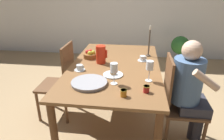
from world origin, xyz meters
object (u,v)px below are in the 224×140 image
(jam_jar_amber, at_px, (124,93))
(jam_jar_red, at_px, (146,89))
(chair_person_side, at_px, (177,101))
(fruit_bowl, at_px, (90,55))
(teacup_near_person, at_px, (80,68))
(bread_plate, at_px, (113,74))
(potted_plant, at_px, (180,49))
(chair_opposite, at_px, (61,80))
(serving_tray, at_px, (89,83))
(wine_glass_water, at_px, (114,69))
(wine_glass_juice, at_px, (150,66))
(person_seated, at_px, (190,87))
(red_pitcher, at_px, (101,54))
(teacup_across, at_px, (143,59))
(candlestick_tall, at_px, (149,44))

(jam_jar_amber, height_order, jam_jar_red, same)
(chair_person_side, bearing_deg, fruit_bowl, -116.28)
(teacup_near_person, bearing_deg, bread_plate, -12.22)
(bread_plate, distance_m, potted_plant, 2.61)
(chair_opposite, height_order, serving_tray, chair_opposite)
(wine_glass_water, bearing_deg, serving_tray, -170.52)
(potted_plant, bearing_deg, jam_jar_amber, -110.00)
(chair_person_side, relative_size, serving_tray, 2.87)
(fruit_bowl, bearing_deg, chair_person_side, -26.28)
(serving_tray, bearing_deg, potted_plant, 62.32)
(chair_opposite, relative_size, teacup_near_person, 8.22)
(fruit_bowl, bearing_deg, jam_jar_amber, -61.25)
(wine_glass_juice, xyz_separation_m, serving_tray, (-0.57, -0.15, -0.14))
(person_seated, distance_m, potted_plant, 2.41)
(teacup_near_person, relative_size, potted_plant, 0.18)
(red_pitcher, bearing_deg, teacup_across, 15.44)
(chair_person_side, relative_size, fruit_bowl, 5.68)
(jam_jar_amber, relative_size, candlestick_tall, 0.16)
(person_seated, distance_m, jam_jar_red, 0.54)
(candlestick_tall, bearing_deg, serving_tray, -123.19)
(serving_tray, height_order, potted_plant, serving_tray)
(chair_person_side, relative_size, teacup_near_person, 8.22)
(candlestick_tall, bearing_deg, wine_glass_juice, -91.74)
(teacup_near_person, distance_m, candlestick_tall, 0.98)
(jam_jar_amber, distance_m, jam_jar_red, 0.22)
(serving_tray, relative_size, jam_jar_amber, 5.45)
(wine_glass_juice, bearing_deg, person_seated, 6.30)
(jam_jar_red, relative_size, fruit_bowl, 0.36)
(chair_opposite, distance_m, teacup_near_person, 0.49)
(serving_tray, bearing_deg, bread_plate, 49.41)
(wine_glass_water, bearing_deg, person_seated, 11.66)
(wine_glass_juice, relative_size, teacup_across, 1.73)
(fruit_bowl, bearing_deg, bread_plate, -54.17)
(wine_glass_water, xyz_separation_m, fruit_bowl, (-0.39, 0.69, -0.12))
(fruit_bowl, height_order, candlestick_tall, candlestick_tall)
(red_pitcher, distance_m, wine_glass_water, 0.58)
(teacup_near_person, bearing_deg, fruit_bowl, 86.62)
(chair_person_side, bearing_deg, jam_jar_red, -49.06)
(chair_opposite, height_order, jam_jar_red, chair_opposite)
(teacup_near_person, bearing_deg, candlestick_tall, 37.14)
(red_pitcher, relative_size, wine_glass_juice, 1.02)
(chair_opposite, bearing_deg, potted_plant, -42.56)
(wine_glass_water, relative_size, jam_jar_red, 3.35)
(fruit_bowl, distance_m, potted_plant, 2.40)
(jam_jar_amber, bearing_deg, teacup_near_person, 136.45)
(person_seated, height_order, teacup_across, person_seated)
(potted_plant, bearing_deg, teacup_near_person, -124.24)
(chair_person_side, xyz_separation_m, jam_jar_red, (-0.35, -0.30, 0.29))
(teacup_near_person, xyz_separation_m, serving_tray, (0.18, -0.32, -0.01))
(wine_glass_juice, bearing_deg, candlestick_tall, 88.26)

